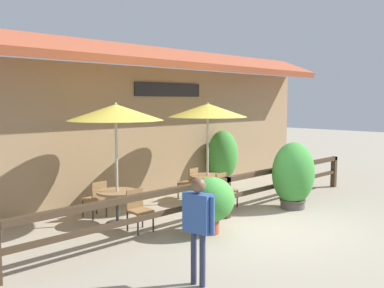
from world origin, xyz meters
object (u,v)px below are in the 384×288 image
(patio_umbrella_near, at_px, (116,113))
(chair_near_wallside, at_px, (96,197))
(dining_table_middle, at_px, (207,181))
(dining_table_near, at_px, (117,198))
(patio_umbrella_middle, at_px, (208,110))
(chair_middle_wallside, at_px, (190,181))
(potted_plant_broad_leaf, at_px, (293,175))
(potted_plant_corner_fern, at_px, (211,201))
(potted_plant_small_flowering, at_px, (223,156))
(chair_near_streetside, at_px, (138,208))
(chair_middle_streetside, at_px, (225,188))
(pedestrian, at_px, (198,217))

(patio_umbrella_near, bearing_deg, chair_near_wallside, 95.71)
(chair_near_wallside, distance_m, dining_table_middle, 3.01)
(dining_table_near, bearing_deg, patio_umbrella_middle, -0.78)
(chair_middle_wallside, height_order, potted_plant_broad_leaf, potted_plant_broad_leaf)
(potted_plant_corner_fern, bearing_deg, dining_table_near, 116.04)
(dining_table_middle, xyz_separation_m, chair_middle_wallside, (-0.03, 0.64, -0.10))
(potted_plant_broad_leaf, height_order, potted_plant_small_flowering, potted_plant_small_flowering)
(chair_near_wallside, xyz_separation_m, patio_umbrella_middle, (2.91, -0.77, 1.96))
(chair_near_streetside, distance_m, potted_plant_corner_fern, 1.53)
(potted_plant_corner_fern, relative_size, potted_plant_broad_leaf, 0.69)
(patio_umbrella_middle, relative_size, chair_middle_wallside, 3.11)
(chair_near_wallside, xyz_separation_m, potted_plant_corner_fern, (1.02, -2.66, 0.20))
(chair_middle_streetside, distance_m, potted_plant_corner_fern, 2.24)
(pedestrian, bearing_deg, dining_table_near, 155.65)
(patio_umbrella_near, bearing_deg, chair_middle_streetside, -13.69)
(potted_plant_broad_leaf, xyz_separation_m, potted_plant_small_flowering, (0.83, 3.07, 0.11))
(chair_near_wallside, distance_m, patio_umbrella_middle, 3.59)
(chair_middle_streetside, distance_m, potted_plant_broad_leaf, 1.74)
(chair_near_streetside, bearing_deg, dining_table_near, 93.70)
(chair_near_wallside, bearing_deg, dining_table_middle, 160.79)
(patio_umbrella_near, distance_m, chair_middle_wallside, 3.48)
(patio_umbrella_near, height_order, chair_middle_wallside, patio_umbrella_near)
(pedestrian, bearing_deg, potted_plant_corner_fern, 119.99)
(patio_umbrella_near, xyz_separation_m, potted_plant_small_flowering, (4.74, 1.10, -1.48))
(potted_plant_corner_fern, height_order, potted_plant_broad_leaf, potted_plant_broad_leaf)
(chair_near_wallside, distance_m, potted_plant_corner_fern, 2.86)
(chair_near_wallside, distance_m, potted_plant_small_flowering, 4.85)
(patio_umbrella_near, distance_m, patio_umbrella_middle, 2.84)
(potted_plant_corner_fern, height_order, pedestrian, pedestrian)
(potted_plant_broad_leaf, bearing_deg, patio_umbrella_middle, 119.12)
(chair_near_streetside, height_order, potted_plant_corner_fern, potted_plant_corner_fern)
(chair_middle_streetside, xyz_separation_m, potted_plant_broad_leaf, (1.12, -1.29, 0.37))
(patio_umbrella_middle, height_order, dining_table_middle, patio_umbrella_middle)
(patio_umbrella_middle, xyz_separation_m, chair_middle_streetside, (-0.04, -0.64, -1.96))
(dining_table_middle, relative_size, potted_plant_broad_leaf, 0.54)
(patio_umbrella_near, xyz_separation_m, potted_plant_broad_leaf, (3.91, -1.97, -1.58))
(chair_near_streetside, relative_size, potted_plant_broad_leaf, 0.51)
(patio_umbrella_near, relative_size, potted_plant_corner_fern, 2.30)
(potted_plant_small_flowering, bearing_deg, dining_table_near, -166.93)
(chair_middle_streetside, bearing_deg, patio_umbrella_middle, 83.83)
(chair_middle_streetside, height_order, potted_plant_small_flowering, potted_plant_small_flowering)
(chair_near_streetside, height_order, pedestrian, pedestrian)
(potted_plant_small_flowering, bearing_deg, pedestrian, -141.52)
(chair_near_streetside, bearing_deg, potted_plant_small_flowering, 24.07)
(dining_table_near, height_order, chair_middle_streetside, chair_middle_streetside)
(dining_table_near, distance_m, chair_near_wallside, 0.75)
(patio_umbrella_near, height_order, chair_middle_streetside, patio_umbrella_near)
(chair_middle_streetside, distance_m, potted_plant_small_flowering, 2.68)
(patio_umbrella_near, relative_size, pedestrian, 1.66)
(potted_plant_corner_fern, bearing_deg, chair_middle_wallside, 53.66)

